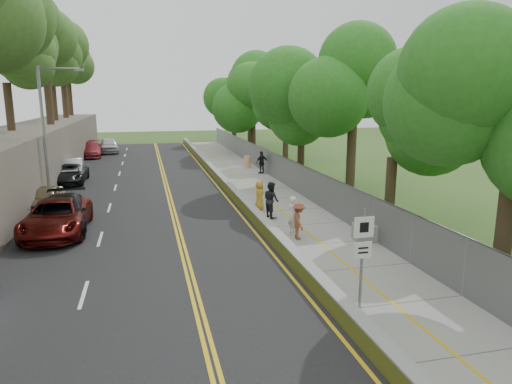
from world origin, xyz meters
TOP-DOWN VIEW (x-y plane):
  - ground at (0.00, 0.00)m, footprint 140.00×140.00m
  - road at (-5.40, 15.00)m, footprint 11.20×66.00m
  - sidewalk at (2.55, 15.00)m, footprint 4.20×66.00m
  - jersey_barrier at (0.25, 15.00)m, footprint 0.42×66.00m
  - rock_embankment at (-13.50, 15.00)m, footprint 5.00×66.00m
  - chainlink_fence at (4.65, 15.00)m, footprint 0.04×66.00m
  - trees_fenceside at (7.00, 15.00)m, footprint 7.00×66.00m
  - streetlight at (-10.46, 14.00)m, footprint 2.52×0.22m
  - signpost at (1.05, -3.02)m, footprint 0.62×0.09m
  - construction_barrel at (3.80, 24.83)m, footprint 0.61×0.61m
  - concrete_block at (4.30, 3.00)m, footprint 1.23×1.02m
  - car_2 at (-9.18, 7.35)m, footprint 2.71×5.75m
  - car_3 at (-9.00, 7.94)m, footprint 2.57×5.58m
  - car_4 at (-10.60, 12.39)m, footprint 1.72×3.94m
  - car_5 at (-10.60, 22.22)m, footprint 2.06×4.83m
  - car_6 at (-10.52, 20.54)m, footprint 2.32×4.92m
  - car_7 at (-10.60, 35.66)m, footprint 2.47×5.53m
  - car_8 at (-9.00, 38.97)m, footprint 2.45×5.06m
  - painter_0 at (1.05, 9.48)m, footprint 0.60×0.85m
  - painter_1 at (1.45, 4.66)m, footprint 0.54×0.72m
  - painter_2 at (1.25, 7.72)m, footprint 0.95×1.09m
  - painter_3 at (1.45, 3.87)m, footprint 0.74×1.15m
  - person_far at (4.20, 21.22)m, footprint 1.17×0.79m

SIDE VIEW (x-z plane):
  - ground at x=0.00m, z-range 0.00..0.00m
  - road at x=-5.40m, z-range 0.00..0.04m
  - sidewalk at x=2.55m, z-range 0.00..0.05m
  - jersey_barrier at x=0.25m, z-range 0.00..0.60m
  - concrete_block at x=4.30m, z-range 0.05..0.78m
  - construction_barrel at x=3.80m, z-range 0.05..1.05m
  - car_4 at x=-10.60m, z-range 0.04..1.36m
  - car_6 at x=-10.52m, z-range 0.04..1.40m
  - car_5 at x=-10.60m, z-range 0.04..1.59m
  - car_7 at x=-10.60m, z-range 0.04..1.61m
  - car_3 at x=-9.00m, z-range 0.04..1.62m
  - car_2 at x=-9.18m, z-range 0.04..1.63m
  - car_8 at x=-9.00m, z-range 0.04..1.70m
  - painter_0 at x=1.05m, z-range 0.05..1.71m
  - painter_3 at x=1.45m, z-range 0.05..1.74m
  - painter_1 at x=1.45m, z-range 0.05..1.84m
  - person_far at x=4.20m, z-range 0.05..1.90m
  - chainlink_fence at x=4.65m, z-range 0.00..2.00m
  - painter_2 at x=1.25m, z-range 0.05..1.96m
  - signpost at x=1.05m, z-range 0.41..3.51m
  - rock_embankment at x=-13.50m, z-range 0.00..4.00m
  - streetlight at x=-10.46m, z-range 0.64..8.64m
  - trees_fenceside at x=7.00m, z-range 0.00..14.00m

